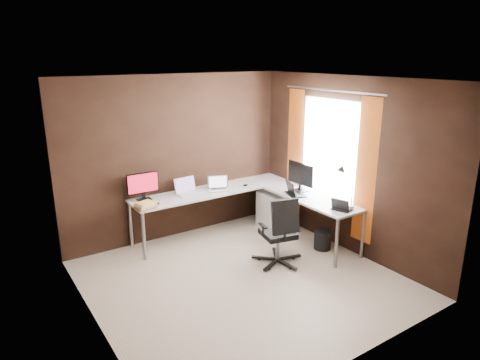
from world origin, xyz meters
The scene contains 15 objects.
room centered at (0.34, 0.07, 1.28)m, with size 3.60×3.60×2.50m.
desk centered at (0.84, 1.04, 0.68)m, with size 2.65×2.25×0.73m.
drawer_pedestal centered at (1.43, 1.15, 0.30)m, with size 0.42×0.50×0.60m, color silver.
monitor_left centered at (-0.62, 1.65, 0.96)m, with size 0.47×0.14×0.41m.
monitor_right centered at (1.56, 0.70, 0.98)m, with size 0.13×0.55×0.45m.
laptop_white centered at (0.05, 1.57, 0.78)m, with size 0.37×0.28×0.24m.
laptop_silver centered at (0.54, 1.46, 0.78)m, with size 0.38×0.33×0.21m.
laptop_black_big centered at (1.34, 0.60, 0.78)m, with size 0.34×0.40×0.22m.
laptop_black_small centered at (1.45, -0.26, 0.77)m, with size 0.25×0.30×0.18m.
book_stack centered at (-0.73, 1.30, 0.77)m, with size 0.29×0.25×0.08m.
mouse_left centered at (-0.55, 1.35, 0.75)m, with size 0.08×0.05×0.03m, color black.
mouse_corner centered at (0.99, 1.38, 0.75)m, with size 0.09×0.05×0.03m, color black.
desk_lamp centered at (1.51, -0.25, 1.11)m, with size 0.19×0.23×0.61m.
office_chair centered at (0.67, 0.11, 0.28)m, with size 0.54×0.56×0.97m.
wastebasket centered at (1.50, 0.11, 0.14)m, with size 0.25×0.25×0.29m, color black.
Camera 1 is at (-2.73, -4.03, 2.77)m, focal length 32.00 mm.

